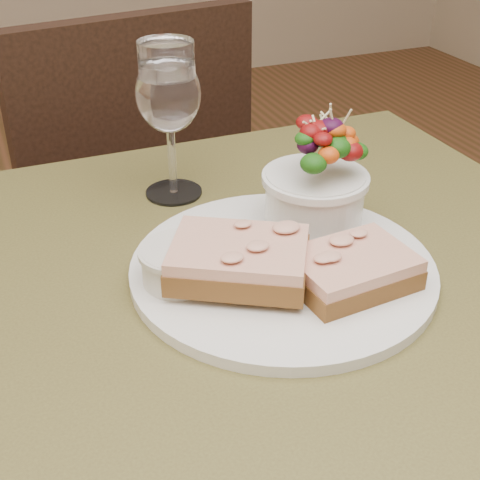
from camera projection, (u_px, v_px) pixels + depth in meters
name	position (u px, v px, depth m)	size (l,w,h in m)	color
cafe_table	(262.00, 380.00, 0.69)	(0.80, 0.80, 0.75)	#47411E
chair_far	(121.00, 286.00, 1.45)	(0.48, 0.48, 0.90)	black
dinner_plate	(283.00, 268.00, 0.68)	(0.31, 0.31, 0.01)	white
sandwich_front	(351.00, 269.00, 0.64)	(0.12, 0.09, 0.03)	#532A16
sandwich_back	(239.00, 259.00, 0.63)	(0.16, 0.15, 0.03)	#532A16
ramekin	(180.00, 263.00, 0.64)	(0.07, 0.07, 0.04)	beige
salad_bowl	(316.00, 176.00, 0.71)	(0.11, 0.11, 0.13)	white
garnish	(211.00, 236.00, 0.71)	(0.05, 0.04, 0.02)	#0A3309
wine_glass	(169.00, 98.00, 0.77)	(0.08, 0.08, 0.18)	white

